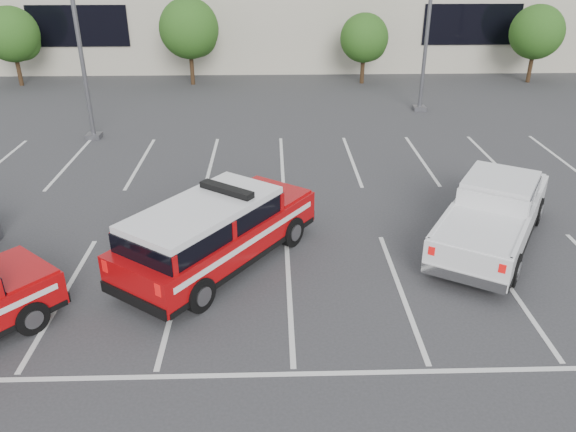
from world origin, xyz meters
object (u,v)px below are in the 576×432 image
white_pickup (492,219)px  tree_right (538,34)px  light_pole_mid (431,0)px  tree_mid_left (191,30)px  light_pole_left (74,10)px  tree_mid_right (366,40)px  tree_left (14,36)px  fire_chief_suv (216,236)px

white_pickup → tree_right: bearing=95.9°
tree_right → white_pickup: (-9.43, -19.71, -2.05)m
light_pole_mid → white_pickup: size_ratio=1.68×
tree_mid_left → light_pole_left: size_ratio=0.47×
tree_mid_right → tree_right: bearing=0.0°
tree_left → tree_mid_left: (10.00, 0.00, 0.27)m
tree_left → light_pole_left: size_ratio=0.43×
white_pickup → fire_chief_suv: bearing=-140.9°
light_pole_left → fire_chief_suv: light_pole_left is taller
tree_mid_left → fire_chief_suv: bearing=-81.5°
light_pole_left → tree_left: bearing=124.5°
light_pole_mid → tree_right: bearing=36.8°
light_pole_left → light_pole_mid: (15.00, 4.00, 0.00)m
fire_chief_suv → tree_left: bearing=158.5°
tree_mid_right → tree_right: size_ratio=0.90×
light_pole_left → light_pole_mid: size_ratio=1.00×
tree_right → white_pickup: bearing=-115.6°
tree_left → white_pickup: (20.57, -19.71, -2.05)m
tree_mid_right → tree_right: 10.00m
tree_left → tree_right: 30.00m
tree_mid_left → tree_mid_right: (10.00, -0.00, -0.54)m
white_pickup → light_pole_mid: bearing=115.9°
light_pole_left → white_pickup: bearing=-35.3°
tree_left → fire_chief_suv: tree_left is taller
tree_mid_right → fire_chief_suv: 21.89m
fire_chief_suv → white_pickup: size_ratio=0.98×
tree_mid_right → white_pickup: bearing=-88.3°
tree_right → light_pole_left: size_ratio=0.43×
tree_mid_left → light_pole_left: 10.73m
tree_left → tree_right: same height
tree_mid_right → light_pole_left: bearing=-142.5°
fire_chief_suv → white_pickup: bearing=43.8°
fire_chief_suv → white_pickup: (7.48, 1.00, -0.12)m
tree_right → light_pole_mid: bearing=-143.2°
tree_mid_left → light_pole_mid: size_ratio=0.47×
tree_mid_right → fire_chief_suv: tree_mid_right is taller
light_pole_left → light_pole_mid: same height
white_pickup → tree_mid_left: bearing=149.7°
tree_mid_left → tree_right: size_ratio=1.10×
tree_left → tree_right: (30.00, 0.00, 0.00)m
tree_right → tree_mid_left: bearing=180.0°
tree_left → tree_right: size_ratio=1.00×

